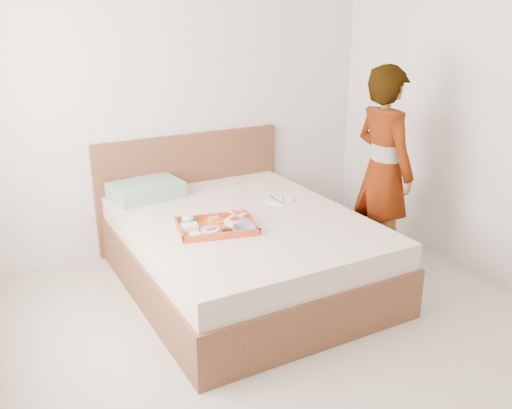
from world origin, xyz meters
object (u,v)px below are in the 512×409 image
object	(u,v)px
person	(383,171)
dinner_plate	(280,200)
bed	(243,251)
tray	(216,226)

from	to	relation	value
person	dinner_plate	bearing A→B (deg)	58.49
bed	dinner_plate	xyz separation A→B (m)	(0.41, 0.18, 0.27)
tray	dinner_plate	size ratio (longest dim) A/B	2.41
tray	person	bearing A→B (deg)	7.96
dinner_plate	bed	bearing A→B (deg)	-156.82
dinner_plate	person	size ratio (longest dim) A/B	0.14
dinner_plate	person	distance (m)	0.82
dinner_plate	person	world-z (taller)	person
bed	dinner_plate	bearing A→B (deg)	23.18
person	bed	bearing A→B (deg)	78.26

